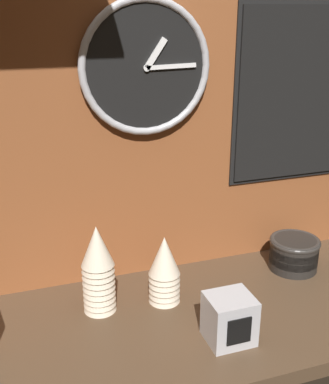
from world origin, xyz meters
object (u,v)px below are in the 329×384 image
(cup_stack_center, at_px, (98,269))
(bowl_stack_far_right, at_px, (294,252))
(cup_stack_center_right, at_px, (164,269))
(menu_board, at_px, (297,95))
(napkin_dispenser, at_px, (229,319))
(wall_clock, at_px, (146,68))

(cup_stack_center, relative_size, bowl_stack_far_right, 1.59)
(cup_stack_center, bearing_deg, cup_stack_center_right, -4.83)
(menu_board, relative_size, napkin_dispenser, 4.45)
(bowl_stack_far_right, xyz_separation_m, napkin_dispenser, (-0.34, -0.25, 0.00))
(bowl_stack_far_right, bearing_deg, wall_clock, 165.06)
(wall_clock, xyz_separation_m, menu_board, (0.47, 0.01, -0.10))
(bowl_stack_far_right, relative_size, napkin_dispenser, 1.29)
(cup_stack_center_right, bearing_deg, napkin_dispenser, -65.95)
(bowl_stack_far_right, distance_m, wall_clock, 0.71)
(wall_clock, distance_m, menu_board, 0.48)
(wall_clock, distance_m, napkin_dispenser, 0.67)
(wall_clock, bearing_deg, bowl_stack_far_right, -14.94)
(cup_stack_center_right, distance_m, napkin_dispenser, 0.23)
(menu_board, bearing_deg, cup_stack_center, -167.04)
(menu_board, bearing_deg, cup_stack_center_right, -160.85)
(cup_stack_center, height_order, wall_clock, wall_clock)
(cup_stack_center, bearing_deg, menu_board, 12.96)
(cup_stack_center_right, bearing_deg, bowl_stack_far_right, 5.29)
(cup_stack_center_right, distance_m, bowl_stack_far_right, 0.44)
(cup_stack_center_right, distance_m, wall_clock, 0.54)
(cup_stack_center_right, relative_size, menu_board, 0.37)
(bowl_stack_far_right, height_order, menu_board, menu_board)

